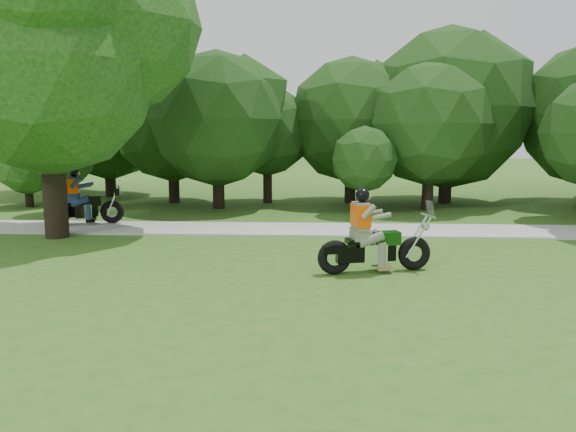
{
  "coord_description": "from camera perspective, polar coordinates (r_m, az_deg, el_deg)",
  "views": [
    {
      "loc": [
        -2.76,
        -9.55,
        3.26
      ],
      "look_at": [
        -3.51,
        4.81,
        0.97
      ],
      "focal_mm": 35.0,
      "sensor_mm": 36.0,
      "label": 1
    }
  ],
  "objects": [
    {
      "name": "ground",
      "position": [
        10.46,
        18.4,
        -9.58
      ],
      "size": [
        100.0,
        100.0,
        0.0
      ],
      "primitive_type": "plane",
      "color": "#2D5D1A",
      "rests_on": "ground"
    },
    {
      "name": "big_tree_west",
      "position": [
        18.32,
        -23.1,
        16.19
      ],
      "size": [
        8.64,
        6.56,
        9.96
      ],
      "color": "black",
      "rests_on": "ground"
    },
    {
      "name": "tree_line",
      "position": [
        24.72,
        12.95,
        9.61
      ],
      "size": [
        38.67,
        12.17,
        7.46
      ],
      "color": "black",
      "rests_on": "ground"
    },
    {
      "name": "walkway",
      "position": [
        18.06,
        11.75,
        -1.44
      ],
      "size": [
        60.0,
        2.2,
        0.06
      ],
      "primitive_type": "cube",
      "color": "#AAAAA5",
      "rests_on": "ground"
    },
    {
      "name": "touring_motorcycle",
      "position": [
        19.73,
        -20.38,
        1.17
      ],
      "size": [
        2.44,
        1.19,
        1.89
      ],
      "rotation": [
        0.0,
        0.0,
        0.26
      ],
      "color": "black",
      "rests_on": "walkway"
    },
    {
      "name": "chopper_motorcycle",
      "position": [
        12.72,
        8.3,
        -2.61
      ],
      "size": [
        2.65,
        1.12,
        1.92
      ],
      "rotation": [
        0.0,
        0.0,
        0.26
      ],
      "color": "black",
      "rests_on": "ground"
    }
  ]
}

